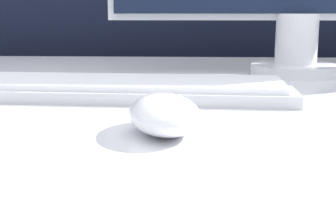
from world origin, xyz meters
The scene contains 3 objects.
partition_panel centered at (0.00, 0.70, 0.71)m, with size 5.00×0.03×1.43m.
computer_mouse_near centered at (-0.02, -0.19, 0.76)m, with size 0.09×0.12×0.04m.
keyboard centered at (-0.09, 0.00, 0.76)m, with size 0.47×0.16×0.02m.
Camera 1 is at (-0.00, -0.64, 0.86)m, focal length 50.00 mm.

